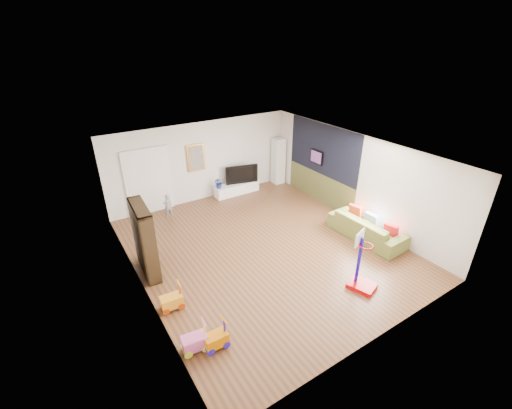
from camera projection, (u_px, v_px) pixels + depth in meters
floor at (264, 247)px, 9.38m from camera, size 6.50×7.50×0.00m
ceiling at (265, 153)px, 8.16m from camera, size 6.50×7.50×0.00m
wall_back at (203, 162)px, 11.58m from camera, size 6.50×0.00×2.70m
wall_front at (385, 285)px, 5.95m from camera, size 6.50×0.00×2.70m
wall_left at (137, 241)px, 7.20m from camera, size 0.00×7.50×2.70m
wall_right at (353, 177)px, 10.33m from camera, size 0.00×7.50×2.70m
navy_accent at (323, 150)px, 11.15m from camera, size 0.01×3.20×1.70m
olive_wainscot at (319, 187)px, 11.76m from camera, size 0.01×3.20×1.00m
doorway at (149, 182)px, 10.77m from camera, size 1.45×0.06×2.10m
painting_back at (196, 158)px, 11.34m from camera, size 0.62×0.06×0.92m
artwork_right at (316, 157)px, 11.41m from camera, size 0.04×0.56×0.46m
media_console at (237, 189)px, 12.42m from camera, size 1.67×0.42×0.39m
tall_cabinet at (278, 161)px, 13.03m from camera, size 0.44×0.44×1.77m
bookshelf at (144, 240)px, 8.06m from camera, size 0.40×1.24×1.79m
sofa at (367, 228)px, 9.68m from camera, size 0.94×2.25×0.65m
basketball_hoop at (366, 262)px, 7.59m from camera, size 0.66×0.73×1.44m
ride_on_yellow at (171, 297)px, 7.18m from camera, size 0.48×0.32×0.61m
ride_on_orange at (216, 336)px, 6.29m from camera, size 0.44×0.28×0.59m
ride_on_pink at (194, 338)px, 6.23m from camera, size 0.50×0.34×0.62m
child at (168, 206)px, 10.74m from camera, size 0.31×0.21×0.80m
tv at (241, 173)px, 12.31m from camera, size 1.18×0.44×0.68m
vase_plant at (219, 183)px, 11.90m from camera, size 0.39×0.34×0.40m
pillow_left at (391, 230)px, 9.20m from camera, size 0.19×0.39×0.37m
pillow_center at (372, 220)px, 9.72m from camera, size 0.11×0.39×0.39m
pillow_right at (355, 210)px, 10.22m from camera, size 0.18×0.38×0.37m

